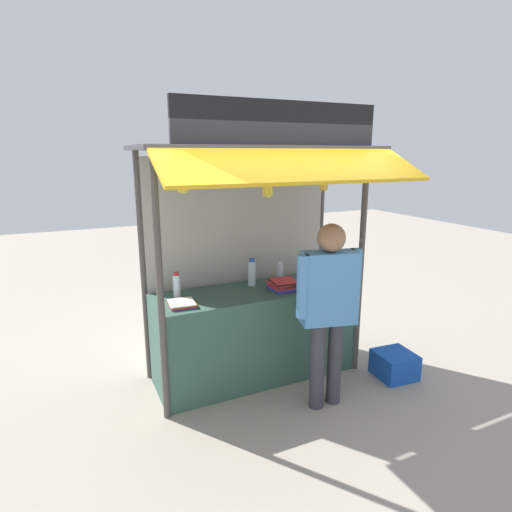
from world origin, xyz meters
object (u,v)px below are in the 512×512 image
object	(u,v)px
water_bottle_back_right	(177,286)
plastic_crate	(394,365)
water_bottle_rear_center	(252,273)
magazine_stack_far_right	(182,304)
banana_bunch_inner_left	(183,184)
banana_bunch_rightmost	(268,188)
banana_bunch_leftmost	(324,182)
magazine_stack_front_left	(283,285)
vendor_person	(329,300)
magazine_stack_left	(331,282)
water_bottle_front_right	(280,273)

from	to	relation	value
water_bottle_back_right	plastic_crate	bearing A→B (deg)	-20.60
water_bottle_rear_center	magazine_stack_far_right	size ratio (longest dim) A/B	1.12
magazine_stack_far_right	water_bottle_back_right	bearing A→B (deg)	84.88
water_bottle_rear_center	banana_bunch_inner_left	bearing A→B (deg)	-145.19
magazine_stack_far_right	banana_bunch_rightmost	xyz separation A→B (m)	(0.69, -0.31, 1.03)
banana_bunch_leftmost	plastic_crate	xyz separation A→B (m)	(0.81, -0.21, -1.87)
magazine_stack_far_right	banana_bunch_rightmost	distance (m)	1.28
magazine_stack_front_left	vendor_person	distance (m)	0.67
banana_bunch_rightmost	water_bottle_back_right	bearing A→B (deg)	140.27
banana_bunch_inner_left	magazine_stack_left	bearing A→B (deg)	9.70
water_bottle_rear_center	magazine_stack_front_left	distance (m)	0.35
magazine_stack_front_left	banana_bunch_inner_left	xyz separation A→B (m)	(-1.08, -0.34, 1.05)
plastic_crate	banana_bunch_leftmost	bearing A→B (deg)	165.41
banana_bunch_leftmost	magazine_stack_left	bearing A→B (deg)	40.76
water_bottle_rear_center	vendor_person	world-z (taller)	vendor_person
magazine_stack_left	vendor_person	bearing A→B (deg)	-126.57
magazine_stack_front_left	banana_bunch_inner_left	size ratio (longest dim) A/B	1.20
magazine_stack_far_right	plastic_crate	xyz separation A→B (m)	(2.07, -0.52, -0.82)
plastic_crate	magazine_stack_left	bearing A→B (deg)	135.29
banana_bunch_leftmost	banana_bunch_inner_left	bearing A→B (deg)	179.99
magazine_stack_far_right	vendor_person	size ratio (longest dim) A/B	0.15
magazine_stack_front_left	vendor_person	xyz separation A→B (m)	(0.09, -0.66, 0.04)
magazine_stack_far_right	banana_bunch_rightmost	bearing A→B (deg)	-24.18
magazine_stack_left	magazine_stack_front_left	distance (m)	0.53
magazine_stack_front_left	banana_bunch_rightmost	xyz separation A→B (m)	(-0.35, -0.34, 1.00)
banana_bunch_leftmost	banana_bunch_inner_left	world-z (taller)	same
banana_bunch_rightmost	banana_bunch_leftmost	size ratio (longest dim) A/B	1.12
banana_bunch_rightmost	banana_bunch_leftmost	bearing A→B (deg)	-0.01
magazine_stack_front_left	plastic_crate	distance (m)	1.43
magazine_stack_far_right	banana_bunch_inner_left	size ratio (longest dim) A/B	1.10
banana_bunch_inner_left	plastic_crate	distance (m)	2.84
magazine_stack_left	magazine_stack_far_right	distance (m)	1.58
magazine_stack_front_left	banana_bunch_leftmost	distance (m)	1.10
magazine_stack_left	banana_bunch_leftmost	world-z (taller)	banana_bunch_leftmost
water_bottle_back_right	banana_bunch_inner_left	size ratio (longest dim) A/B	1.05
banana_bunch_inner_left	plastic_crate	size ratio (longest dim) A/B	0.63
water_bottle_front_right	vendor_person	bearing A→B (deg)	-89.66
water_bottle_rear_center	banana_bunch_leftmost	xyz separation A→B (m)	(0.44, -0.59, 0.94)
water_bottle_rear_center	water_bottle_front_right	distance (m)	0.31
water_bottle_rear_center	water_bottle_front_right	size ratio (longest dim) A/B	1.30
water_bottle_front_right	banana_bunch_inner_left	world-z (taller)	banana_bunch_inner_left
magazine_stack_front_left	vendor_person	size ratio (longest dim) A/B	0.17
water_bottle_front_right	magazine_stack_left	distance (m)	0.54
water_bottle_rear_center	banana_bunch_inner_left	size ratio (longest dim) A/B	1.23
magazine_stack_front_left	banana_bunch_inner_left	bearing A→B (deg)	-162.60
vendor_person	magazine_stack_far_right	bearing A→B (deg)	164.97
magazine_stack_left	banana_bunch_inner_left	bearing A→B (deg)	-170.30
magazine_stack_left	plastic_crate	distance (m)	1.07
water_bottle_rear_center	banana_bunch_rightmost	world-z (taller)	banana_bunch_rightmost
water_bottle_back_right	banana_bunch_leftmost	xyz separation A→B (m)	(1.24, -0.56, 0.96)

